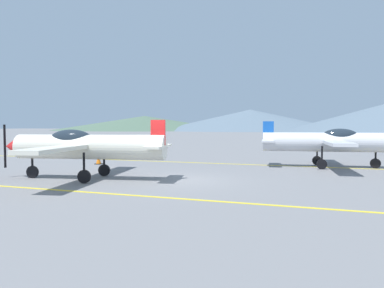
{
  "coord_description": "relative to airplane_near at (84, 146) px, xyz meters",
  "views": [
    {
      "loc": [
        5.81,
        -14.3,
        2.29
      ],
      "look_at": [
        -1.36,
        6.0,
        1.2
      ],
      "focal_mm": 34.73,
      "sensor_mm": 36.0,
      "label": 1
    }
  ],
  "objects": [
    {
      "name": "ground_plane",
      "position": [
        3.71,
        1.07,
        -1.41
      ],
      "size": [
        400.0,
        400.0,
        0.0
      ],
      "primitive_type": "plane",
      "color": "slate"
    },
    {
      "name": "apron_line_near",
      "position": [
        3.71,
        -2.57,
        -1.41
      ],
      "size": [
        80.0,
        0.16,
        0.01
      ],
      "primitive_type": "cube",
      "color": "yellow",
      "rests_on": "ground_plane"
    },
    {
      "name": "apron_line_far",
      "position": [
        3.71,
        8.12,
        -1.41
      ],
      "size": [
        80.0,
        0.16,
        0.01
      ],
      "primitive_type": "cube",
      "color": "yellow",
      "rests_on": "ground_plane"
    },
    {
      "name": "airplane_near",
      "position": [
        0.0,
        0.0,
        0.0
      ],
      "size": [
        7.34,
        8.38,
        2.51
      ],
      "color": "silver",
      "rests_on": "ground_plane"
    },
    {
      "name": "airplane_mid",
      "position": [
        9.83,
        8.19,
        0.0
      ],
      "size": [
        7.32,
        8.4,
        2.51
      ],
      "color": "silver",
      "rests_on": "ground_plane"
    },
    {
      "name": "traffic_cone_front",
      "position": [
        -2.89,
        5.4,
        -1.13
      ],
      "size": [
        0.36,
        0.36,
        0.59
      ],
      "color": "black",
      "rests_on": "ground_plane"
    },
    {
      "name": "hill_left",
      "position": [
        -71.34,
        147.46,
        1.98
      ],
      "size": [
        86.53,
        86.53,
        6.78
      ],
      "primitive_type": "cone",
      "color": "#4C6651",
      "rests_on": "ground_plane"
    },
    {
      "name": "hill_centerleft",
      "position": [
        -20.77,
        149.76,
        3.2
      ],
      "size": [
        82.52,
        82.52,
        9.22
      ],
      "primitive_type": "cone",
      "color": "slate",
      "rests_on": "ground_plane"
    }
  ]
}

